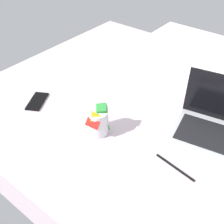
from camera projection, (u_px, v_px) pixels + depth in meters
bed_mattress at (164, 124)px, 135.09cm from camera, size 180.00×140.00×18.00cm
laptop at (218, 125)px, 114.22cm from camera, size 36.68×28.69×23.00cm
snack_cup at (98, 121)px, 113.92cm from camera, size 9.02×11.36×14.22cm
cell_phone at (37, 101)px, 133.89cm from camera, size 12.78×15.54×0.80cm
pillow at (193, 53)px, 160.06cm from camera, size 52.00×36.00×13.00cm
charger_cable at (175, 167)px, 102.39cm from camera, size 16.90×3.13×0.60cm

